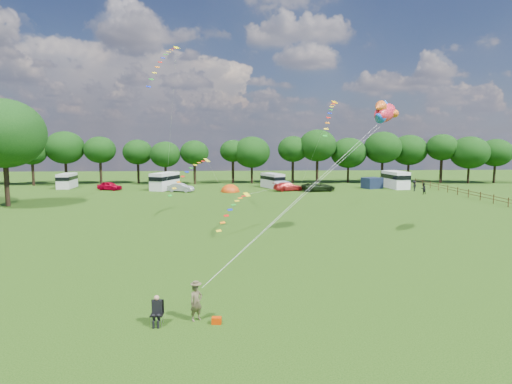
{
  "coord_description": "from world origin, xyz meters",
  "views": [
    {
      "loc": [
        -1.81,
        -26.37,
        8.14
      ],
      "look_at": [
        0.0,
        8.0,
        4.0
      ],
      "focal_mm": 30.0,
      "sensor_mm": 36.0,
      "label": 1
    }
  ],
  "objects_px": {
    "walker_a": "(423,189)",
    "walker_b": "(414,186)",
    "big_tree": "(3,133)",
    "car_b": "(181,188)",
    "campervan_a": "(67,180)",
    "tent_greyblue": "(284,189)",
    "tent_orange": "(230,192)",
    "car_c": "(288,187)",
    "campervan_b": "(165,181)",
    "camp_chair": "(157,307)",
    "car_a": "(110,186)",
    "car_d": "(319,187)",
    "kite_flyer": "(196,302)",
    "campervan_c": "(273,180)",
    "fish_kite": "(384,112)",
    "campervan_d": "(395,179)"
  },
  "relations": [
    {
      "from": "car_c",
      "to": "camp_chair",
      "type": "bearing_deg",
      "value": 149.56
    },
    {
      "from": "campervan_a",
      "to": "campervan_c",
      "type": "distance_m",
      "value": 35.61
    },
    {
      "from": "car_a",
      "to": "walker_a",
      "type": "height_order",
      "value": "walker_a"
    },
    {
      "from": "car_c",
      "to": "campervan_a",
      "type": "xyz_separation_m",
      "value": [
        -37.67,
        6.31,
        0.64
      ]
    },
    {
      "from": "car_c",
      "to": "kite_flyer",
      "type": "distance_m",
      "value": 51.24
    },
    {
      "from": "car_d",
      "to": "kite_flyer",
      "type": "bearing_deg",
      "value": 152.51
    },
    {
      "from": "campervan_b",
      "to": "car_c",
      "type": "bearing_deg",
      "value": -75.54
    },
    {
      "from": "campervan_b",
      "to": "car_b",
      "type": "bearing_deg",
      "value": -115.44
    },
    {
      "from": "car_a",
      "to": "car_c",
      "type": "bearing_deg",
      "value": -74.83
    },
    {
      "from": "car_a",
      "to": "kite_flyer",
      "type": "xyz_separation_m",
      "value": [
        18.79,
        -52.72,
        0.15
      ]
    },
    {
      "from": "big_tree",
      "to": "car_c",
      "type": "bearing_deg",
      "value": 21.38
    },
    {
      "from": "big_tree",
      "to": "car_a",
      "type": "xyz_separation_m",
      "value": [
        7.67,
        17.1,
        -8.32
      ]
    },
    {
      "from": "campervan_b",
      "to": "camp_chair",
      "type": "xyz_separation_m",
      "value": [
        8.07,
        -53.38,
        -0.72
      ]
    },
    {
      "from": "campervan_d",
      "to": "walker_b",
      "type": "distance_m",
      "value": 4.82
    },
    {
      "from": "car_c",
      "to": "camp_chair",
      "type": "relative_size",
      "value": 3.47
    },
    {
      "from": "car_b",
      "to": "big_tree",
      "type": "bearing_deg",
      "value": 142.79
    },
    {
      "from": "kite_flyer",
      "to": "car_a",
      "type": "bearing_deg",
      "value": 75.43
    },
    {
      "from": "campervan_a",
      "to": "walker_a",
      "type": "height_order",
      "value": "campervan_a"
    },
    {
      "from": "big_tree",
      "to": "tent_orange",
      "type": "height_order",
      "value": "big_tree"
    },
    {
      "from": "car_c",
      "to": "walker_a",
      "type": "bearing_deg",
      "value": -122.07
    },
    {
      "from": "campervan_b",
      "to": "camp_chair",
      "type": "relative_size",
      "value": 4.64
    },
    {
      "from": "car_d",
      "to": "kite_flyer",
      "type": "relative_size",
      "value": 3.24
    },
    {
      "from": "big_tree",
      "to": "camp_chair",
      "type": "bearing_deg",
      "value": -55.46
    },
    {
      "from": "walker_a",
      "to": "walker_b",
      "type": "relative_size",
      "value": 1.04
    },
    {
      "from": "big_tree",
      "to": "walker_b",
      "type": "height_order",
      "value": "big_tree"
    },
    {
      "from": "car_b",
      "to": "campervan_a",
      "type": "relative_size",
      "value": 0.75
    },
    {
      "from": "tent_greyblue",
      "to": "kite_flyer",
      "type": "xyz_separation_m",
      "value": [
        -10.32,
        -52.61,
        0.83
      ]
    },
    {
      "from": "campervan_d",
      "to": "walker_a",
      "type": "height_order",
      "value": "campervan_d"
    },
    {
      "from": "fish_kite",
      "to": "car_d",
      "type": "bearing_deg",
      "value": 35.73
    },
    {
      "from": "car_c",
      "to": "tent_orange",
      "type": "relative_size",
      "value": 1.4
    },
    {
      "from": "campervan_c",
      "to": "tent_greyblue",
      "type": "distance_m",
      "value": 3.23
    },
    {
      "from": "campervan_a",
      "to": "fish_kite",
      "type": "distance_m",
      "value": 58.12
    },
    {
      "from": "campervan_c",
      "to": "big_tree",
      "type": "bearing_deg",
      "value": 94.48
    },
    {
      "from": "fish_kite",
      "to": "campervan_a",
      "type": "bearing_deg",
      "value": 83.96
    },
    {
      "from": "walker_b",
      "to": "campervan_c",
      "type": "bearing_deg",
      "value": -54.43
    },
    {
      "from": "tent_greyblue",
      "to": "car_b",
      "type": "bearing_deg",
      "value": -170.16
    },
    {
      "from": "car_a",
      "to": "fish_kite",
      "type": "distance_m",
      "value": 49.92
    },
    {
      "from": "car_b",
      "to": "tent_orange",
      "type": "distance_m",
      "value": 7.93
    },
    {
      "from": "tent_orange",
      "to": "walker_a",
      "type": "relative_size",
      "value": 1.93
    },
    {
      "from": "car_b",
      "to": "tent_greyblue",
      "type": "xyz_separation_m",
      "value": [
        17.04,
        2.95,
        -0.67
      ]
    },
    {
      "from": "big_tree",
      "to": "kite_flyer",
      "type": "bearing_deg",
      "value": -53.4
    },
    {
      "from": "campervan_c",
      "to": "kite_flyer",
      "type": "xyz_separation_m",
      "value": [
        -8.51,
        -54.94,
        -0.49
      ]
    },
    {
      "from": "campervan_c",
      "to": "camp_chair",
      "type": "relative_size",
      "value": 4.06
    },
    {
      "from": "kite_flyer",
      "to": "campervan_b",
      "type": "bearing_deg",
      "value": 66.25
    },
    {
      "from": "walker_a",
      "to": "fish_kite",
      "type": "bearing_deg",
      "value": 38.27
    },
    {
      "from": "big_tree",
      "to": "campervan_d",
      "type": "bearing_deg",
      "value": 17.45
    },
    {
      "from": "tent_orange",
      "to": "walker_a",
      "type": "height_order",
      "value": "walker_a"
    },
    {
      "from": "campervan_b",
      "to": "campervan_c",
      "type": "relative_size",
      "value": 1.14
    },
    {
      "from": "car_d",
      "to": "campervan_c",
      "type": "relative_size",
      "value": 1.0
    },
    {
      "from": "campervan_b",
      "to": "walker_a",
      "type": "height_order",
      "value": "campervan_b"
    }
  ]
}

